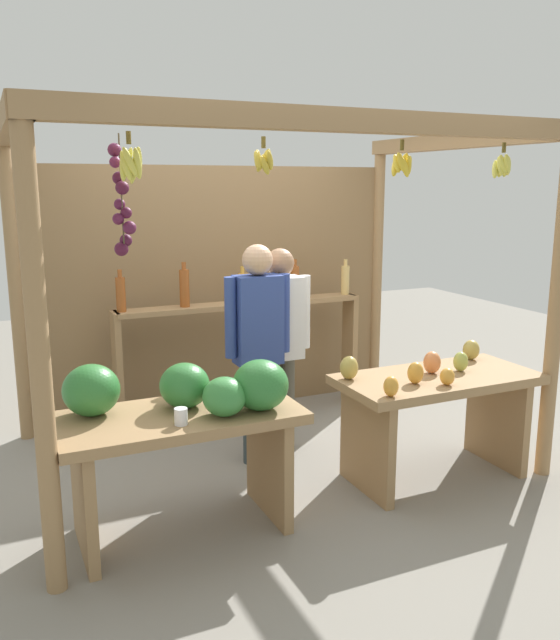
% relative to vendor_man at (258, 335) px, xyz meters
% --- Properties ---
extents(ground_plane, '(12.00, 12.00, 0.00)m').
position_rel_vendor_man_xyz_m(ground_plane, '(0.11, 0.08, -0.93)').
color(ground_plane, gray).
rests_on(ground_plane, ground).
extents(market_stall, '(3.32, 2.27, 2.34)m').
position_rel_vendor_man_xyz_m(market_stall, '(0.10, 0.58, 0.45)').
color(market_stall, '#99754C').
rests_on(market_stall, ground).
extents(fruit_counter_left, '(1.34, 0.73, 1.00)m').
position_rel_vendor_man_xyz_m(fruit_counter_left, '(-0.75, -0.72, -0.25)').
color(fruit_counter_left, '#99754C').
rests_on(fruit_counter_left, ground).
extents(fruit_counter_right, '(1.34, 0.64, 0.87)m').
position_rel_vendor_man_xyz_m(fruit_counter_right, '(0.98, -0.72, -0.38)').
color(fruit_counter_right, '#99754C').
rests_on(fruit_counter_right, ground).
extents(bottle_shelf_unit, '(2.13, 0.22, 1.36)m').
position_rel_vendor_man_xyz_m(bottle_shelf_unit, '(0.22, 0.89, -0.13)').
color(bottle_shelf_unit, '#99754C').
rests_on(bottle_shelf_unit, ground).
extents(vendor_man, '(0.48, 0.21, 1.56)m').
position_rel_vendor_man_xyz_m(vendor_man, '(0.00, 0.00, 0.00)').
color(vendor_man, '#313E43').
rests_on(vendor_man, ground).
extents(vendor_woman, '(0.48, 0.20, 1.51)m').
position_rel_vendor_man_xyz_m(vendor_woman, '(0.23, 0.13, -0.03)').
color(vendor_woman, '#4E4B40').
rests_on(vendor_woman, ground).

